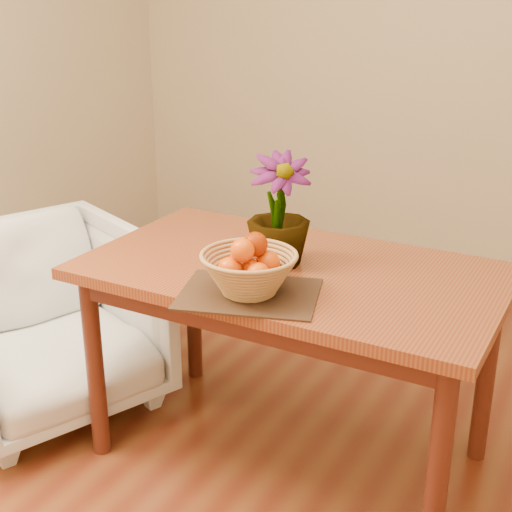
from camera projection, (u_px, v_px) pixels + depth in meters
The scene contains 8 objects.
floor at pixel (249, 500), 2.42m from camera, with size 4.50×4.50×0.00m, color brown.
wall_back at pixel (454, 43), 3.78m from camera, with size 4.00×0.02×2.70m, color beige.
table at pixel (291, 290), 2.43m from camera, with size 1.40×0.80×0.75m.
placemat at pixel (249, 294), 2.18m from camera, with size 0.42×0.31×0.01m, color #3A2315.
wicker_basket at pixel (249, 275), 2.15m from camera, with size 0.30×0.30×0.12m.
orange_pile at pixel (250, 258), 2.14m from camera, with size 0.17×0.18×0.14m.
potted_plant at pixel (279, 210), 2.36m from camera, with size 0.21×0.21×0.38m, color #184413.
armchair at pixel (44, 313), 2.85m from camera, with size 0.79×0.74×0.82m, color gray.
Camera 1 is at (0.96, -1.71, 1.63)m, focal length 50.00 mm.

